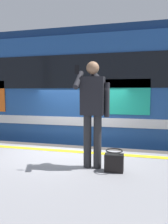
% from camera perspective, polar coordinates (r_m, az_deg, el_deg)
% --- Properties ---
extents(ground_plane, '(24.93, 24.93, 0.00)m').
position_cam_1_polar(ground_plane, '(5.63, -3.16, -20.38)').
color(ground_plane, '#4C4742').
extents(safety_line, '(14.06, 0.16, 0.01)m').
position_cam_1_polar(safety_line, '(4.97, -4.27, -10.24)').
color(safety_line, yellow).
rests_on(safety_line, platform).
extents(track_rail_near, '(18.65, 0.08, 0.16)m').
position_cam_1_polar(track_rail_near, '(7.02, 0.81, -14.34)').
color(track_rail_near, slate).
rests_on(track_rail_near, ground).
extents(track_rail_far, '(18.65, 0.08, 0.16)m').
position_cam_1_polar(track_rail_far, '(8.36, 3.12, -11.11)').
color(track_rail_far, slate).
rests_on(track_rail_far, ground).
extents(train_carriage, '(11.87, 2.94, 4.06)m').
position_cam_1_polar(train_carriage, '(7.54, -4.46, 6.26)').
color(train_carriage, '#1E478C').
rests_on(train_carriage, ground).
extents(passenger, '(0.57, 0.55, 1.85)m').
position_cam_1_polar(passenger, '(3.75, 2.33, 1.71)').
color(passenger, '#262628').
rests_on(passenger, platform).
extents(handbag, '(0.31, 0.29, 0.37)m').
position_cam_1_polar(handbag, '(3.75, 7.94, -12.84)').
color(handbag, black).
rests_on(handbag, platform).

